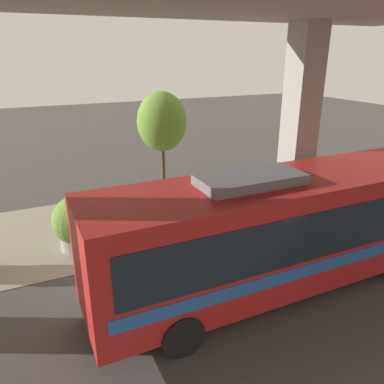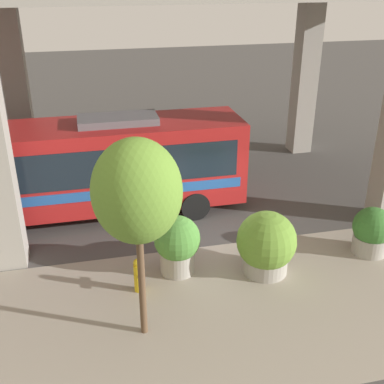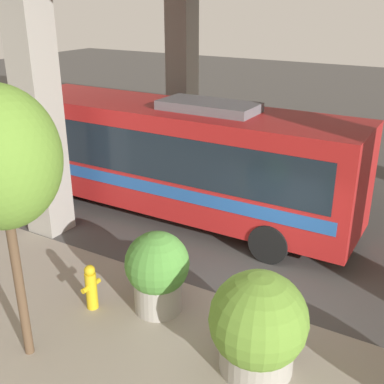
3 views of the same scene
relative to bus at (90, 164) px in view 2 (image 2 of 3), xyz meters
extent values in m
plane|color=#474442|center=(-3.05, -3.62, -1.90)|extent=(80.00, 80.00, 0.00)
cube|color=gray|center=(-6.05, -3.62, -1.89)|extent=(6.00, 40.00, 0.02)
cube|color=#9E998E|center=(4.45, -9.77, 1.67)|extent=(0.90, 0.90, 7.14)
cube|color=#9E998E|center=(4.45, 2.52, 1.67)|extent=(0.90, 0.90, 7.14)
cube|color=#B21E1E|center=(0.00, 0.01, -0.04)|extent=(2.48, 10.43, 2.81)
cube|color=#19232D|center=(0.00, 0.01, 0.29)|extent=(2.52, 9.59, 1.23)
cube|color=#2659A5|center=(0.00, 0.01, -0.61)|extent=(2.52, 9.91, 0.34)
cube|color=slate|center=(0.00, -1.04, 1.48)|extent=(1.24, 2.61, 0.24)
cylinder|color=black|center=(-1.16, -3.38, -1.40)|extent=(0.28, 1.00, 1.00)
cylinder|color=black|center=(1.16, -3.38, -1.40)|extent=(0.28, 1.00, 1.00)
cylinder|color=gold|center=(-4.81, -0.96, -1.48)|extent=(0.24, 0.24, 0.84)
sphere|color=gold|center=(-4.81, -0.96, -0.99)|extent=(0.23, 0.23, 0.23)
cylinder|color=gold|center=(-4.98, -0.96, -1.35)|extent=(0.14, 0.11, 0.11)
cylinder|color=gold|center=(-4.63, -0.96, -1.35)|extent=(0.14, 0.11, 0.11)
cylinder|color=#9E998E|center=(-4.70, -4.59, -1.62)|extent=(1.28, 1.28, 0.56)
sphere|color=olive|center=(-4.70, -4.59, -0.87)|extent=(1.69, 1.69, 1.69)
sphere|color=orange|center=(-4.54, -4.72, -1.16)|extent=(0.45, 0.45, 0.45)
cylinder|color=#9E998E|center=(-4.47, -8.05, -1.60)|extent=(1.03, 1.03, 0.59)
sphere|color=#38722D|center=(-4.47, -8.05, -0.98)|extent=(1.17, 1.17, 1.17)
sphere|color=#BF334C|center=(-4.34, -8.16, -1.16)|extent=(0.36, 0.36, 0.36)
cylinder|color=#9E998E|center=(-4.14, -2.16, -1.53)|extent=(0.98, 0.98, 0.73)
sphere|color=#4C8C38|center=(-4.14, -2.16, -0.81)|extent=(1.31, 1.31, 1.31)
sphere|color=#993F8C|center=(-4.02, -2.26, -1.03)|extent=(0.34, 0.34, 0.34)
cylinder|color=brown|center=(-6.43, -0.88, -0.32)|extent=(0.16, 0.16, 3.16)
ellipsoid|color=olive|center=(-6.43, -0.88, 1.84)|extent=(1.91, 1.91, 2.30)
camera|label=1|loc=(7.14, -5.93, 4.35)|focal=35.00mm
camera|label=2|loc=(-15.46, 0.04, 6.08)|focal=45.00mm
camera|label=3|loc=(-10.98, -7.00, 4.14)|focal=45.00mm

